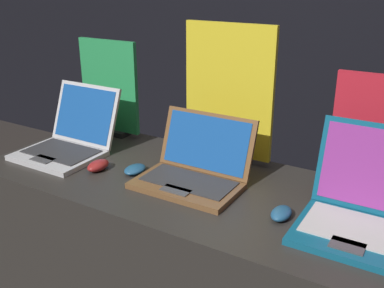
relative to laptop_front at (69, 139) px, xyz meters
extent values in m
cube|color=black|center=(0.59, 1.85, 0.46)|extent=(8.00, 0.05, 2.80)
cube|color=#282623|center=(0.59, 0.01, -0.50)|extent=(1.63, 0.66, 0.88)
cube|color=#B7B7BC|center=(0.00, -0.07, -0.05)|extent=(0.33, 0.26, 0.02)
cube|color=#2D2D30|center=(0.00, -0.05, -0.04)|extent=(0.29, 0.18, 0.00)
cube|color=#3F3F42|center=(0.00, -0.15, -0.04)|extent=(0.09, 0.06, 0.00)
cube|color=#B7B7BC|center=(0.00, 0.11, 0.08)|extent=(0.33, 0.11, 0.25)
cube|color=#194C99|center=(0.00, 0.10, 0.08)|extent=(0.30, 0.09, 0.21)
ellipsoid|color=maroon|center=(0.23, -0.08, -0.04)|extent=(0.06, 0.10, 0.04)
cube|color=black|center=(0.00, 0.27, -0.05)|extent=(0.17, 0.07, 0.02)
cube|color=#268C4C|center=(0.00, 0.27, 0.17)|extent=(0.31, 0.02, 0.41)
cube|color=brown|center=(0.60, -0.04, -0.05)|extent=(0.37, 0.22, 0.02)
cube|color=#2D2D30|center=(0.60, -0.02, -0.04)|extent=(0.33, 0.16, 0.00)
cube|color=#3F3F42|center=(0.60, -0.10, -0.04)|extent=(0.10, 0.05, 0.00)
cube|color=brown|center=(0.60, 0.11, 0.06)|extent=(0.37, 0.09, 0.21)
cube|color=#194C99|center=(0.60, 0.11, 0.07)|extent=(0.33, 0.07, 0.19)
ellipsoid|color=navy|center=(0.36, -0.02, -0.05)|extent=(0.07, 0.10, 0.03)
cube|color=black|center=(0.60, 0.28, -0.05)|extent=(0.20, 0.07, 0.02)
cube|color=gold|center=(0.60, 0.28, 0.22)|extent=(0.37, 0.02, 0.52)
cube|color=#0F5170|center=(1.18, -0.06, -0.05)|extent=(0.33, 0.28, 0.02)
cube|color=#B7B7B7|center=(1.18, -0.04, -0.04)|extent=(0.29, 0.19, 0.00)
cube|color=#3F3F42|center=(1.18, -0.14, -0.04)|extent=(0.09, 0.06, 0.00)
cube|color=#0F5170|center=(1.18, 0.11, 0.09)|extent=(0.33, 0.08, 0.27)
cube|color=#8C338C|center=(1.18, 0.11, 0.09)|extent=(0.30, 0.06, 0.24)
ellipsoid|color=navy|center=(0.96, -0.06, -0.04)|extent=(0.06, 0.10, 0.03)
cube|color=black|center=(1.18, 0.25, -0.05)|extent=(0.18, 0.07, 0.02)
cube|color=red|center=(1.18, 0.25, 0.16)|extent=(0.33, 0.02, 0.39)
camera|label=1|loc=(1.35, -1.25, 0.66)|focal=42.00mm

